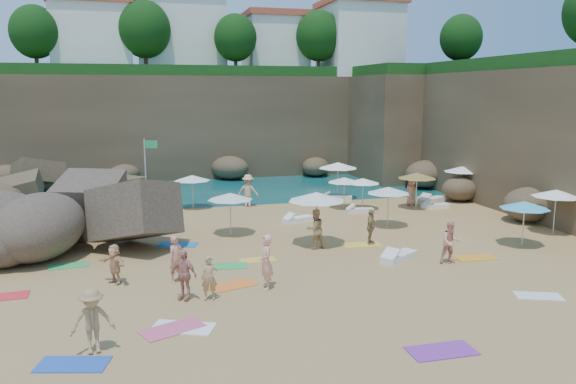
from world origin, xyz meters
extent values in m
plane|color=tan|center=(0.00, 0.00, 0.00)|extent=(120.00, 120.00, 0.00)
plane|color=#0C4751|center=(0.00, 30.00, 0.00)|extent=(120.00, 120.00, 0.00)
cube|color=brown|center=(2.00, 25.00, 4.00)|extent=(44.00, 8.00, 8.00)
cube|color=brown|center=(19.00, 8.00, 4.00)|extent=(8.00, 30.00, 8.00)
cube|color=brown|center=(17.00, 20.00, 4.00)|extent=(10.00, 12.00, 8.00)
cube|color=white|center=(-8.00, 26.00, 10.75)|extent=(6.00, 5.00, 5.50)
cube|color=#B2472D|center=(-8.00, 26.00, 13.75)|extent=(6.48, 5.40, 0.50)
cube|color=white|center=(-1.00, 27.00, 11.25)|extent=(7.00, 6.00, 6.50)
cube|color=white|center=(7.00, 26.00, 10.50)|extent=(5.00, 5.00, 5.00)
cube|color=#B2472D|center=(7.00, 26.00, 13.25)|extent=(5.40, 5.40, 0.50)
cube|color=white|center=(14.00, 24.00, 11.00)|extent=(6.00, 6.00, 6.00)
cube|color=#B2472D|center=(14.00, 24.00, 14.25)|extent=(6.48, 6.48, 0.50)
sphere|color=#11380F|center=(-12.00, 24.00, 11.20)|extent=(3.60, 3.60, 3.60)
sphere|color=#11380F|center=(-4.00, 24.00, 11.60)|extent=(4.05, 4.05, 4.05)
sphere|color=#11380F|center=(3.00, 23.00, 11.04)|extent=(3.42, 3.42, 3.42)
sphere|color=#11380F|center=(10.00, 23.00, 11.36)|extent=(3.78, 3.78, 3.78)
sphere|color=#11380F|center=(19.00, 16.00, 10.80)|extent=(3.15, 3.15, 3.15)
cylinder|color=white|center=(-15.00, 30.00, 3.00)|extent=(0.10, 0.10, 6.00)
cylinder|color=silver|center=(-4.55, 11.21, 2.03)|extent=(0.08, 0.08, 4.05)
cube|color=#259750|center=(-4.15, 11.21, 3.72)|extent=(0.71, 0.13, 0.46)
cylinder|color=silver|center=(-1.94, 9.90, 0.94)|extent=(0.05, 0.05, 1.88)
cone|color=white|center=(-1.94, 9.90, 1.83)|extent=(2.10, 2.10, 0.32)
cylinder|color=silver|center=(7.31, 10.55, 1.12)|extent=(0.07, 0.07, 2.23)
cone|color=white|center=(7.31, 10.55, 2.18)|extent=(2.50, 2.50, 0.38)
cylinder|color=silver|center=(6.64, 7.61, 0.88)|extent=(0.05, 0.05, 1.75)
cone|color=white|center=(6.64, 7.61, 1.71)|extent=(1.96, 1.96, 0.30)
cylinder|color=silver|center=(7.58, 7.04, 0.87)|extent=(0.05, 0.05, 1.74)
cone|color=white|center=(7.58, 7.04, 1.70)|extent=(1.96, 1.96, 0.30)
cylinder|color=silver|center=(14.85, 8.37, 1.00)|extent=(0.06, 0.06, 2.00)
cone|color=white|center=(14.85, 8.37, 1.95)|extent=(2.25, 2.25, 0.34)
cylinder|color=silver|center=(-0.79, 3.20, 0.97)|extent=(0.06, 0.06, 1.93)
cone|color=silver|center=(-0.79, 3.20, 1.89)|extent=(2.17, 2.17, 0.33)
cylinder|color=silver|center=(10.74, 6.53, 1.01)|extent=(0.06, 0.06, 2.01)
cone|color=#E74F28|center=(10.74, 6.53, 1.96)|extent=(2.26, 2.26, 0.34)
cylinder|color=silver|center=(7.18, 2.77, 0.97)|extent=(0.06, 0.06, 1.94)
cone|color=silver|center=(7.18, 2.77, 1.89)|extent=(2.18, 2.18, 0.33)
cylinder|color=silver|center=(14.40, -0.54, 1.01)|extent=(0.06, 0.06, 2.03)
cone|color=white|center=(14.40, -0.54, 1.98)|extent=(2.28, 2.28, 0.35)
cylinder|color=silver|center=(2.59, 0.33, 1.14)|extent=(0.07, 0.07, 2.28)
cone|color=silver|center=(2.59, 0.33, 2.23)|extent=(2.56, 2.56, 0.39)
cylinder|color=silver|center=(11.40, -2.14, 0.96)|extent=(0.06, 0.06, 1.92)
cone|color=#40ACD9|center=(11.40, -2.14, 1.88)|extent=(2.16, 2.16, 0.33)
cube|color=white|center=(3.09, 4.99, 0.13)|extent=(1.76, 1.09, 0.26)
cube|color=silver|center=(7.12, 10.14, 0.15)|extent=(2.00, 1.36, 0.30)
cube|color=silver|center=(12.51, 7.84, 0.16)|extent=(2.10, 1.43, 0.31)
cube|color=white|center=(7.13, 6.36, 0.12)|extent=(1.58, 0.68, 0.24)
cube|color=white|center=(11.88, 6.26, 0.13)|extent=(1.63, 0.59, 0.25)
cube|color=white|center=(5.17, -2.68, 0.15)|extent=(1.93, 1.52, 0.29)
cube|color=blue|center=(-6.74, -8.69, 0.02)|extent=(1.91, 1.29, 0.03)
cube|color=#D25173|center=(-4.18, -7.17, 0.02)|extent=(2.01, 1.53, 0.03)
cube|color=orange|center=(-1.93, -3.95, 0.01)|extent=(1.86, 1.28, 0.03)
cube|color=green|center=(-7.75, -0.01, 0.01)|extent=(1.58, 0.92, 0.03)
cube|color=#F7B541|center=(-0.40, -1.18, 0.01)|extent=(1.47, 0.74, 0.03)
cube|color=white|center=(-3.89, -7.14, 0.02)|extent=(2.00, 1.54, 0.03)
cube|color=purple|center=(2.61, -10.43, 0.02)|extent=(1.81, 0.92, 0.03)
cube|color=red|center=(-9.51, -3.06, 0.01)|extent=(1.66, 0.91, 0.03)
cube|color=#216FB5|center=(-3.39, 2.04, 0.02)|extent=(1.93, 1.40, 0.03)
cube|color=orange|center=(8.37, -3.21, 0.01)|extent=(1.71, 0.94, 0.03)
cube|color=green|center=(-1.79, -1.66, 0.01)|extent=(1.78, 1.09, 0.03)
cube|color=yellow|center=(4.59, -0.12, 0.02)|extent=(1.78, 0.97, 0.03)
cube|color=silver|center=(7.85, -7.64, 0.01)|extent=(1.68, 1.27, 0.03)
imported|color=tan|center=(-3.77, -2.97, 0.86)|extent=(0.75, 0.71, 1.71)
imported|color=tan|center=(2.39, -0.10, 0.88)|extent=(1.01, 0.88, 1.76)
imported|color=#DAAA7C|center=(1.31, 9.59, 0.97)|extent=(1.35, 1.04, 1.95)
imported|color=#9F804F|center=(5.01, -0.12, 0.80)|extent=(0.84, 1.00, 1.61)
imported|color=tan|center=(10.87, 7.41, 0.84)|extent=(0.79, 0.94, 1.68)
imported|color=#B06558|center=(-9.18, 11.91, 0.84)|extent=(1.54, 1.24, 1.68)
imported|color=#F5A88B|center=(-0.80, -4.54, 0.97)|extent=(0.50, 0.73, 1.93)
imported|color=#A68053|center=(-6.26, -8.16, 0.23)|extent=(1.41, 1.90, 0.46)
imported|color=tan|center=(-3.65, -4.86, 0.20)|extent=(1.82, 1.89, 0.40)
imported|color=tan|center=(-5.91, -2.61, 0.19)|extent=(1.92, 1.91, 0.38)
imported|color=tan|center=(-2.84, -5.10, 0.17)|extent=(0.65, 1.49, 0.35)
imported|color=#EE9D87|center=(6.95, -3.58, 0.32)|extent=(0.97, 1.76, 0.64)
camera|label=1|loc=(-4.91, -22.76, 6.76)|focal=35.00mm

